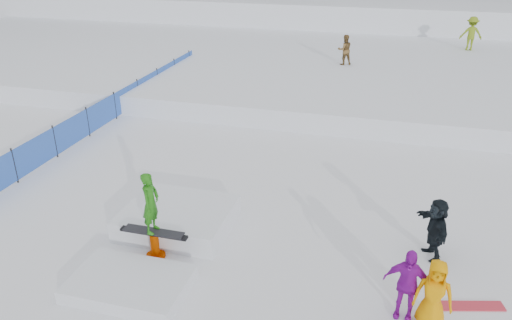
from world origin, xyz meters
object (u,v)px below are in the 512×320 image
(spectator_purple, at_px, (407,284))
(spectator_yellow, at_px, (434,294))
(walker_ygreen, at_px, (471,33))
(jib_rail_feature, at_px, (166,232))
(walker_olive, at_px, (345,50))
(safety_fence, at_px, (115,106))
(spectator_dark, at_px, (435,229))

(spectator_purple, bearing_deg, spectator_yellow, -7.17)
(walker_ygreen, height_order, jib_rail_feature, walker_ygreen)
(walker_olive, distance_m, jib_rail_feature, 15.64)
(safety_fence, height_order, jib_rail_feature, jib_rail_feature)
(spectator_yellow, relative_size, spectator_dark, 0.98)
(walker_ygreen, distance_m, spectator_yellow, 21.92)
(spectator_purple, distance_m, jib_rail_feature, 5.56)
(walker_olive, height_order, spectator_yellow, walker_olive)
(walker_ygreen, height_order, spectator_purple, walker_ygreen)
(walker_ygreen, distance_m, jib_rail_feature, 22.34)
(spectator_dark, bearing_deg, spectator_yellow, -22.38)
(walker_olive, height_order, jib_rail_feature, walker_olive)
(safety_fence, distance_m, spectator_purple, 13.89)
(walker_olive, relative_size, spectator_yellow, 1.01)
(walker_olive, bearing_deg, safety_fence, 21.48)
(safety_fence, height_order, spectator_purple, spectator_purple)
(walker_olive, xyz_separation_m, spectator_yellow, (3.49, -16.60, -0.80))
(safety_fence, distance_m, spectator_dark, 13.22)
(walker_olive, distance_m, walker_ygreen, 8.09)
(safety_fence, distance_m, jib_rail_feature, 9.27)
(walker_olive, bearing_deg, walker_ygreen, -164.14)
(walker_ygreen, relative_size, spectator_yellow, 1.25)
(walker_olive, height_order, spectator_dark, walker_olive)
(spectator_purple, bearing_deg, spectator_dark, 82.34)
(spectator_purple, relative_size, spectator_dark, 1.03)
(spectator_yellow, bearing_deg, spectator_dark, 89.85)
(walker_olive, distance_m, spectator_dark, 14.76)
(walker_ygreen, relative_size, jib_rail_feature, 0.41)
(spectator_purple, height_order, spectator_yellow, spectator_purple)
(walker_olive, xyz_separation_m, spectator_dark, (3.63, -14.28, -0.79))
(safety_fence, bearing_deg, walker_ygreen, 42.63)
(walker_olive, xyz_separation_m, walker_ygreen, (6.25, 5.13, 0.17))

